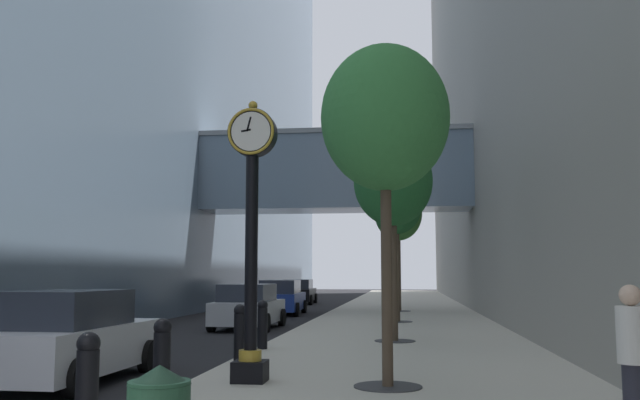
{
  "coord_description": "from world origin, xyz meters",
  "views": [
    {
      "loc": [
        3.69,
        -3.96,
        1.94
      ],
      "look_at": [
        1.05,
        16.84,
        4.26
      ],
      "focal_mm": 37.63,
      "sensor_mm": 36.0,
      "label": 1
    }
  ],
  "objects_px": {
    "bollard_second": "(162,358)",
    "car_white_far": "(69,338)",
    "car_blue_mid": "(281,298)",
    "street_tree_far": "(398,214)",
    "street_clock": "(252,224)",
    "street_tree_mid_far": "(396,206)",
    "street_tree_near": "(385,120)",
    "street_tree_mid_near": "(393,182)",
    "car_black_trailing": "(299,292)",
    "car_silver_near": "(248,307)",
    "bollard_fourth": "(240,331)",
    "bollard_nearest": "(87,384)",
    "pedestrian_walking": "(633,355)",
    "bollard_fifth": "(262,323)"
  },
  "relations": [
    {
      "from": "street_tree_mid_near",
      "to": "pedestrian_walking",
      "type": "bearing_deg",
      "value": -74.67
    },
    {
      "from": "street_tree_mid_near",
      "to": "street_tree_far",
      "type": "distance_m",
      "value": 14.82
    },
    {
      "from": "street_tree_far",
      "to": "car_white_far",
      "type": "bearing_deg",
      "value": -104.72
    },
    {
      "from": "street_tree_mid_near",
      "to": "car_blue_mid",
      "type": "bearing_deg",
      "value": 112.57
    },
    {
      "from": "street_tree_far",
      "to": "car_black_trailing",
      "type": "bearing_deg",
      "value": 122.77
    },
    {
      "from": "bollard_nearest",
      "to": "street_tree_mid_near",
      "type": "distance_m",
      "value": 12.36
    },
    {
      "from": "street_tree_mid_near",
      "to": "bollard_fifth",
      "type": "bearing_deg",
      "value": -144.27
    },
    {
      "from": "pedestrian_walking",
      "to": "bollard_nearest",
      "type": "bearing_deg",
      "value": -170.6
    },
    {
      "from": "street_tree_far",
      "to": "bollard_fifth",
      "type": "bearing_deg",
      "value": -100.47
    },
    {
      "from": "car_blue_mid",
      "to": "pedestrian_walking",
      "type": "bearing_deg",
      "value": -70.48
    },
    {
      "from": "street_tree_near",
      "to": "pedestrian_walking",
      "type": "distance_m",
      "value": 5.38
    },
    {
      "from": "street_clock",
      "to": "street_tree_mid_near",
      "type": "xyz_separation_m",
      "value": [
        2.31,
        7.19,
        1.68
      ]
    },
    {
      "from": "bollard_second",
      "to": "street_tree_mid_near",
      "type": "bearing_deg",
      "value": 70.84
    },
    {
      "from": "pedestrian_walking",
      "to": "car_black_trailing",
      "type": "relative_size",
      "value": 0.38
    },
    {
      "from": "street_clock",
      "to": "car_black_trailing",
      "type": "relative_size",
      "value": 1.08
    },
    {
      "from": "street_clock",
      "to": "bollard_fourth",
      "type": "distance_m",
      "value": 3.45
    },
    {
      "from": "bollard_nearest",
      "to": "bollard_fourth",
      "type": "relative_size",
      "value": 1.0
    },
    {
      "from": "pedestrian_walking",
      "to": "car_white_far",
      "type": "distance_m",
      "value": 9.22
    },
    {
      "from": "street_clock",
      "to": "car_white_far",
      "type": "xyz_separation_m",
      "value": [
        -3.39,
        0.29,
        -1.99
      ]
    },
    {
      "from": "bollard_second",
      "to": "car_silver_near",
      "type": "relative_size",
      "value": 0.28
    },
    {
      "from": "street_tree_near",
      "to": "street_clock",
      "type": "bearing_deg",
      "value": 174.62
    },
    {
      "from": "street_clock",
      "to": "car_white_far",
      "type": "height_order",
      "value": "street_clock"
    },
    {
      "from": "bollard_nearest",
      "to": "car_blue_mid",
      "type": "bearing_deg",
      "value": 95.73
    },
    {
      "from": "street_clock",
      "to": "street_tree_mid_near",
      "type": "distance_m",
      "value": 7.73
    },
    {
      "from": "street_clock",
      "to": "car_silver_near",
      "type": "bearing_deg",
      "value": 103.46
    },
    {
      "from": "street_clock",
      "to": "bollard_fourth",
      "type": "relative_size",
      "value": 4.12
    },
    {
      "from": "street_clock",
      "to": "car_black_trailing",
      "type": "distance_m",
      "value": 32.65
    },
    {
      "from": "street_tree_near",
      "to": "car_black_trailing",
      "type": "xyz_separation_m",
      "value": [
        -6.63,
        32.51,
        -3.74
      ]
    },
    {
      "from": "street_tree_near",
      "to": "street_tree_mid_far",
      "type": "height_order",
      "value": "street_tree_near"
    },
    {
      "from": "car_silver_near",
      "to": "street_tree_near",
      "type": "bearing_deg",
      "value": -67.28
    },
    {
      "from": "car_black_trailing",
      "to": "street_tree_far",
      "type": "bearing_deg",
      "value": -57.23
    },
    {
      "from": "bollard_fifth",
      "to": "pedestrian_walking",
      "type": "bearing_deg",
      "value": -53.47
    },
    {
      "from": "pedestrian_walking",
      "to": "car_silver_near",
      "type": "distance_m",
      "value": 17.56
    },
    {
      "from": "street_tree_near",
      "to": "car_blue_mid",
      "type": "relative_size",
      "value": 1.25
    },
    {
      "from": "street_clock",
      "to": "pedestrian_walking",
      "type": "xyz_separation_m",
      "value": [
        5.15,
        -3.18,
        -1.76
      ]
    },
    {
      "from": "street_tree_mid_far",
      "to": "bollard_fourth",
      "type": "bearing_deg",
      "value": -104.8
    },
    {
      "from": "street_tree_mid_near",
      "to": "bollard_second",
      "type": "bearing_deg",
      "value": -109.16
    },
    {
      "from": "pedestrian_walking",
      "to": "car_white_far",
      "type": "xyz_separation_m",
      "value": [
        -8.54,
        3.47,
        -0.23
      ]
    },
    {
      "from": "car_blue_mid",
      "to": "street_tree_far",
      "type": "bearing_deg",
      "value": 11.77
    },
    {
      "from": "street_tree_mid_far",
      "to": "car_white_far",
      "type": "distance_m",
      "value": 15.85
    },
    {
      "from": "bollard_fourth",
      "to": "bollard_second",
      "type": "bearing_deg",
      "value": -90.0
    },
    {
      "from": "street_clock",
      "to": "car_white_far",
      "type": "relative_size",
      "value": 1.15
    },
    {
      "from": "bollard_fourth",
      "to": "street_tree_far",
      "type": "relative_size",
      "value": 0.19
    },
    {
      "from": "street_tree_far",
      "to": "street_clock",
      "type": "bearing_deg",
      "value": -96.0
    },
    {
      "from": "bollard_fourth",
      "to": "car_black_trailing",
      "type": "relative_size",
      "value": 0.26
    },
    {
      "from": "bollard_second",
      "to": "car_white_far",
      "type": "xyz_separation_m",
      "value": [
        -2.55,
        2.19,
        0.05
      ]
    },
    {
      "from": "pedestrian_walking",
      "to": "car_silver_near",
      "type": "bearing_deg",
      "value": 117.54
    },
    {
      "from": "car_black_trailing",
      "to": "street_tree_mid_far",
      "type": "bearing_deg",
      "value": -69.47
    },
    {
      "from": "bollard_nearest",
      "to": "car_silver_near",
      "type": "xyz_separation_m",
      "value": [
        -2.12,
        16.56,
        0.02
      ]
    },
    {
      "from": "bollard_nearest",
      "to": "car_blue_mid",
      "type": "distance_m",
      "value": 25.11
    }
  ]
}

